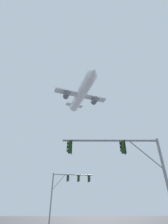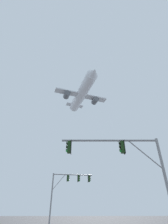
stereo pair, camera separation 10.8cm
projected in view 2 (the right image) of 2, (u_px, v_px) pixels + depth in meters
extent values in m
cylinder|color=gray|center=(167.00, 184.00, 11.17)|extent=(0.20, 0.20, 6.49)
cylinder|color=gray|center=(109.00, 141.00, 12.76)|extent=(7.26, 0.34, 0.15)
cylinder|color=gray|center=(145.00, 154.00, 12.22)|extent=(2.24, 0.14, 2.18)
cube|color=#193814|center=(69.00, 147.00, 12.49)|extent=(0.27, 0.33, 0.90)
cylinder|color=#193814|center=(70.00, 141.00, 12.75)|extent=(0.05, 0.05, 0.12)
cube|color=black|center=(71.00, 147.00, 12.49)|extent=(0.04, 0.46, 1.04)
sphere|color=black|center=(68.00, 144.00, 12.63)|extent=(0.20, 0.20, 0.20)
cylinder|color=#193814|center=(67.00, 143.00, 12.66)|extent=(0.05, 0.21, 0.21)
sphere|color=black|center=(67.00, 147.00, 12.49)|extent=(0.20, 0.20, 0.20)
cylinder|color=#193814|center=(66.00, 146.00, 12.52)|extent=(0.05, 0.21, 0.21)
sphere|color=green|center=(67.00, 151.00, 12.34)|extent=(0.20, 0.20, 0.20)
cylinder|color=#193814|center=(66.00, 150.00, 12.37)|extent=(0.05, 0.21, 0.21)
cube|color=#193814|center=(122.00, 147.00, 12.49)|extent=(0.27, 0.33, 0.90)
cylinder|color=#193814|center=(122.00, 141.00, 12.75)|extent=(0.05, 0.05, 0.12)
cube|color=black|center=(124.00, 147.00, 12.49)|extent=(0.04, 0.46, 1.04)
sphere|color=black|center=(120.00, 144.00, 12.63)|extent=(0.20, 0.20, 0.20)
cylinder|color=#193814|center=(119.00, 143.00, 12.66)|extent=(0.05, 0.21, 0.21)
sphere|color=black|center=(120.00, 147.00, 12.49)|extent=(0.20, 0.20, 0.20)
cylinder|color=#193814|center=(119.00, 146.00, 12.52)|extent=(0.05, 0.21, 0.21)
sphere|color=green|center=(121.00, 151.00, 12.34)|extent=(0.20, 0.20, 0.20)
cylinder|color=#193814|center=(120.00, 150.00, 12.37)|extent=(0.05, 0.21, 0.21)
cylinder|color=gray|center=(51.00, 198.00, 23.91)|extent=(0.20, 0.20, 6.74)
cylinder|color=gray|center=(73.00, 175.00, 25.95)|extent=(5.99, 0.90, 0.15)
cylinder|color=gray|center=(59.00, 182.00, 25.11)|extent=(1.86, 0.31, 2.26)
cube|color=#193814|center=(89.00, 179.00, 26.00)|extent=(0.30, 0.35, 0.90)
cylinder|color=#193814|center=(89.00, 175.00, 26.27)|extent=(0.05, 0.05, 0.12)
cube|color=black|center=(88.00, 179.00, 25.99)|extent=(0.08, 0.46, 1.04)
sphere|color=black|center=(90.00, 177.00, 26.16)|extent=(0.20, 0.20, 0.20)
cylinder|color=#193814|center=(90.00, 177.00, 26.20)|extent=(0.07, 0.21, 0.21)
sphere|color=black|center=(90.00, 179.00, 26.02)|extent=(0.20, 0.20, 0.20)
cylinder|color=#193814|center=(90.00, 178.00, 26.06)|extent=(0.07, 0.21, 0.21)
sphere|color=green|center=(90.00, 181.00, 25.87)|extent=(0.20, 0.20, 0.20)
cylinder|color=#193814|center=(90.00, 180.00, 25.91)|extent=(0.07, 0.21, 0.21)
cube|color=#193814|center=(79.00, 178.00, 25.79)|extent=(0.30, 0.35, 0.90)
cylinder|color=#193814|center=(79.00, 175.00, 26.05)|extent=(0.05, 0.05, 0.12)
cube|color=black|center=(78.00, 178.00, 25.77)|extent=(0.08, 0.46, 1.04)
sphere|color=black|center=(79.00, 177.00, 25.95)|extent=(0.20, 0.20, 0.20)
cylinder|color=#193814|center=(80.00, 176.00, 25.99)|extent=(0.07, 0.21, 0.21)
sphere|color=black|center=(79.00, 179.00, 25.81)|extent=(0.20, 0.20, 0.20)
cylinder|color=#193814|center=(80.00, 178.00, 25.84)|extent=(0.07, 0.21, 0.21)
sphere|color=green|center=(79.00, 180.00, 25.66)|extent=(0.20, 0.20, 0.20)
cylinder|color=#193814|center=(80.00, 180.00, 25.70)|extent=(0.07, 0.21, 0.21)
cube|color=#193814|center=(68.00, 178.00, 25.58)|extent=(0.30, 0.35, 0.90)
cylinder|color=#193814|center=(68.00, 175.00, 25.84)|extent=(0.05, 0.05, 0.12)
cube|color=black|center=(67.00, 178.00, 25.56)|extent=(0.08, 0.46, 1.04)
sphere|color=black|center=(69.00, 176.00, 25.74)|extent=(0.20, 0.20, 0.20)
cylinder|color=#193814|center=(69.00, 176.00, 25.77)|extent=(0.07, 0.21, 0.21)
sphere|color=black|center=(69.00, 178.00, 25.59)|extent=(0.20, 0.20, 0.20)
cylinder|color=#193814|center=(69.00, 178.00, 25.63)|extent=(0.07, 0.21, 0.21)
sphere|color=green|center=(69.00, 180.00, 25.45)|extent=(0.20, 0.20, 0.20)
cylinder|color=#193814|center=(69.00, 180.00, 25.49)|extent=(0.07, 0.21, 0.21)
cylinder|color=white|center=(82.00, 93.00, 51.86)|extent=(8.39, 17.60, 3.11)
cone|color=white|center=(94.00, 72.00, 44.00)|extent=(3.47, 2.95, 2.96)
cone|color=white|center=(73.00, 109.00, 59.64)|extent=(3.12, 2.67, 2.64)
cube|color=silver|center=(81.00, 95.00, 52.01)|extent=(16.38, 7.16, 0.35)
cylinder|color=#595B60|center=(95.00, 101.00, 52.86)|extent=(2.39, 2.76, 1.75)
cylinder|color=#595B60|center=(67.00, 95.00, 50.20)|extent=(2.39, 2.76, 1.75)
cube|color=navy|center=(75.00, 102.00, 58.89)|extent=(1.07, 2.66, 3.69)
cube|color=silver|center=(75.00, 105.00, 58.29)|extent=(6.09, 3.47, 0.19)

